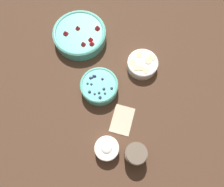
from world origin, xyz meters
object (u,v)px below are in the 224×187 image
at_px(bowl_bananas, 142,64).
at_px(bowl_cream, 107,149).
at_px(bowl_blueberries, 99,86).
at_px(jar_chocolate, 135,154).
at_px(bowl_strawberries, 80,35).

relative_size(bowl_bananas, bowl_cream, 1.43).
relative_size(bowl_blueberries, jar_chocolate, 1.88).
bearing_deg(jar_chocolate, bowl_cream, 86.33).
height_order(bowl_strawberries, bowl_bananas, bowl_strawberries).
bearing_deg(bowl_blueberries, bowl_bananas, -52.58).
height_order(bowl_blueberries, jar_chocolate, jar_chocolate).
relative_size(bowl_blueberries, bowl_cream, 1.68).
xyz_separation_m(bowl_blueberries, bowl_cream, (-0.27, -0.07, -0.00)).
relative_size(bowl_strawberries, jar_chocolate, 2.88).
distance_m(bowl_strawberries, bowl_cream, 0.57).
height_order(bowl_strawberries, bowl_cream, bowl_strawberries).
distance_m(bowl_cream, jar_chocolate, 0.12).
distance_m(bowl_strawberries, bowl_bananas, 0.35).
height_order(bowl_blueberries, bowl_bananas, bowl_blueberries).
distance_m(bowl_bananas, bowl_cream, 0.43).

